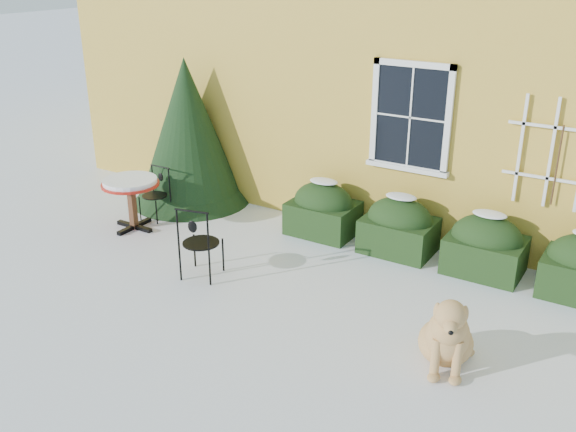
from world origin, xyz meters
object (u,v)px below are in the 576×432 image
Objects in this scene: patio_chair_far at (156,193)px; bistro_table at (131,187)px; dog at (447,337)px; evergreen_shrub at (189,145)px; patio_chair_near at (199,242)px.

bistro_table is at bearing -92.63° from patio_chair_far.
patio_chair_far is at bearing 144.99° from dog.
evergreen_shrub is 1.13m from patio_chair_far.
patio_chair_near is at bearing -20.63° from bistro_table.
dog reaches higher than bistro_table.
patio_chair_far is at bearing 88.57° from bistro_table.
dog is (5.61, -1.56, -0.06)m from patio_chair_far.
dog reaches higher than patio_chair_far.
evergreen_shrub reaches higher than patio_chair_near.
patio_chair_far is 5.82m from dog.
patio_chair_near reaches higher than patio_chair_far.
bistro_table is 0.86× the size of patio_chair_near.
bistro_table is (0.03, -1.51, -0.32)m from evergreen_shrub.
bistro_table is 5.72m from dog.
evergreen_shrub reaches higher than dog.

